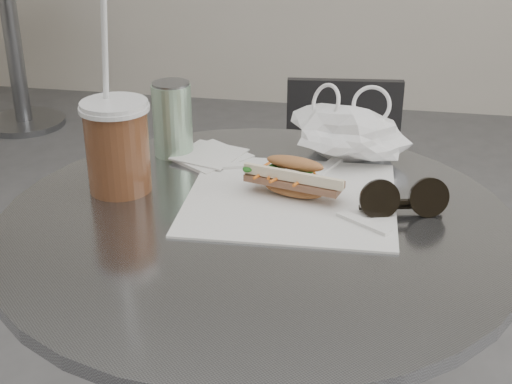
% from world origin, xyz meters
% --- Properties ---
extents(cafe_table, '(0.76, 0.76, 0.74)m').
position_xyz_m(cafe_table, '(0.00, 0.20, 0.47)').
color(cafe_table, slate).
rests_on(cafe_table, ground).
extents(bg_table, '(0.70, 0.70, 0.74)m').
position_xyz_m(bg_table, '(-1.60, 2.40, 0.47)').
color(bg_table, slate).
rests_on(bg_table, ground).
extents(chair_far, '(0.37, 0.39, 0.71)m').
position_xyz_m(chair_far, '(0.08, 0.92, 0.32)').
color(chair_far, '#29292C').
rests_on(chair_far, ground).
extents(sandwich_paper, '(0.33, 0.31, 0.00)m').
position_xyz_m(sandwich_paper, '(0.04, 0.27, 0.74)').
color(sandwich_paper, white).
rests_on(sandwich_paper, cafe_table).
extents(banh_mi, '(0.20, 0.12, 0.06)m').
position_xyz_m(banh_mi, '(0.04, 0.28, 0.77)').
color(banh_mi, '#B37143').
rests_on(banh_mi, sandwich_paper).
extents(iced_coffee, '(0.11, 0.11, 0.31)m').
position_xyz_m(iced_coffee, '(-0.23, 0.26, 0.82)').
color(iced_coffee, brown).
rests_on(iced_coffee, cafe_table).
extents(sunglasses, '(0.13, 0.06, 0.06)m').
position_xyz_m(sunglasses, '(0.21, 0.25, 0.76)').
color(sunglasses, black).
rests_on(sunglasses, cafe_table).
extents(plastic_bag, '(0.23, 0.21, 0.09)m').
position_xyz_m(plastic_bag, '(0.11, 0.44, 0.79)').
color(plastic_bag, white).
rests_on(plastic_bag, cafe_table).
extents(napkin_stack, '(0.16, 0.16, 0.01)m').
position_xyz_m(napkin_stack, '(-0.12, 0.41, 0.74)').
color(napkin_stack, white).
rests_on(napkin_stack, cafe_table).
extents(drink_can, '(0.07, 0.07, 0.13)m').
position_xyz_m(drink_can, '(-0.19, 0.42, 0.80)').
color(drink_can, '#589763').
rests_on(drink_can, cafe_table).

